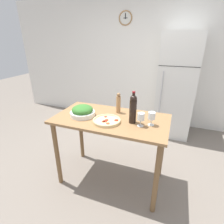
% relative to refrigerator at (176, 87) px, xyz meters
% --- Properties ---
extents(ground_plane, '(14.00, 14.00, 0.00)m').
position_rel_refrigerator_xyz_m(ground_plane, '(-0.67, -1.66, -0.95)').
color(ground_plane, slate).
extents(wall_back, '(6.40, 0.08, 2.60)m').
position_rel_refrigerator_xyz_m(wall_back, '(-0.67, 0.39, 0.36)').
color(wall_back, silver).
rests_on(wall_back, ground_plane).
extents(refrigerator, '(0.65, 0.70, 1.89)m').
position_rel_refrigerator_xyz_m(refrigerator, '(0.00, 0.00, 0.00)').
color(refrigerator, silver).
rests_on(refrigerator, ground_plane).
extents(prep_counter, '(1.34, 0.71, 0.92)m').
position_rel_refrigerator_xyz_m(prep_counter, '(-0.67, -1.66, -0.17)').
color(prep_counter, olive).
rests_on(prep_counter, ground_plane).
extents(wine_bottle, '(0.08, 0.08, 0.36)m').
position_rel_refrigerator_xyz_m(wine_bottle, '(-0.40, -1.70, 0.14)').
color(wine_bottle, black).
rests_on(wine_bottle, prep_counter).
extents(wine_glass_near, '(0.08, 0.08, 0.15)m').
position_rel_refrigerator_xyz_m(wine_glass_near, '(-0.30, -1.75, 0.07)').
color(wine_glass_near, silver).
rests_on(wine_glass_near, prep_counter).
extents(wine_glass_far, '(0.08, 0.08, 0.15)m').
position_rel_refrigerator_xyz_m(wine_glass_far, '(-0.20, -1.69, 0.07)').
color(wine_glass_far, silver).
rests_on(wine_glass_far, prep_counter).
extents(pepper_mill, '(0.05, 0.05, 0.26)m').
position_rel_refrigerator_xyz_m(pepper_mill, '(-0.64, -1.48, 0.10)').
color(pepper_mill, '#AD7F51').
rests_on(pepper_mill, prep_counter).
extents(salad_bowl, '(0.30, 0.30, 0.13)m').
position_rel_refrigerator_xyz_m(salad_bowl, '(-1.01, -1.73, 0.03)').
color(salad_bowl, white).
rests_on(salad_bowl, prep_counter).
extents(homemade_pizza, '(0.31, 0.31, 0.03)m').
position_rel_refrigerator_xyz_m(homemade_pizza, '(-0.68, -1.78, -0.01)').
color(homemade_pizza, '#DBC189').
rests_on(homemade_pizza, prep_counter).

